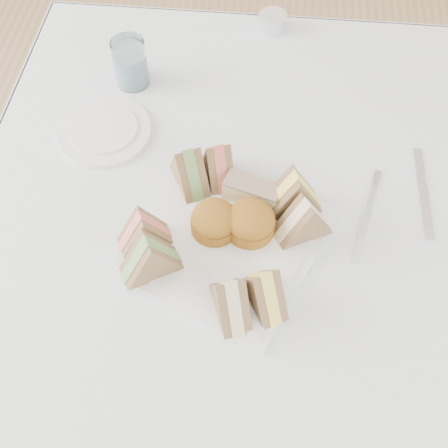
{
  "coord_description": "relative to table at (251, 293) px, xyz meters",
  "views": [
    {
      "loc": [
        -0.0,
        -0.59,
        1.54
      ],
      "look_at": [
        -0.05,
        -0.1,
        0.8
      ],
      "focal_mm": 45.0,
      "sensor_mm": 36.0,
      "label": 1
    }
  ],
  "objects": [
    {
      "name": "tea_strainer",
      "position": [
        -0.0,
        0.46,
        0.39
      ],
      "size": [
        0.07,
        0.07,
        0.03
      ],
      "primitive_type": "cylinder",
      "rotation": [
        0.0,
        0.0,
        0.24
      ],
      "color": "white",
      "rests_on": "tablecloth"
    },
    {
      "name": "pastry_slice",
      "position": [
        -0.01,
        -0.02,
        0.41
      ],
      "size": [
        0.1,
        0.06,
        0.04
      ],
      "primitive_type": "cube",
      "rotation": [
        0.0,
        0.0,
        -0.29
      ],
      "color": "#C0AD8D",
      "rests_on": "serving_plate"
    },
    {
      "name": "sandwich_br_a",
      "position": [
        0.07,
        -0.08,
        0.43
      ],
      "size": [
        0.11,
        0.08,
        0.08
      ],
      "primitive_type": null,
      "rotation": [
        0.0,
        0.0,
        -2.65
      ],
      "color": "brown",
      "rests_on": "serving_plate"
    },
    {
      "name": "sandwich_br_b",
      "position": [
        0.06,
        -0.03,
        0.43
      ],
      "size": [
        0.11,
        0.08,
        0.09
      ],
      "primitive_type": null,
      "rotation": [
        0.0,
        0.0,
        -2.83
      ],
      "color": "brown",
      "rests_on": "serving_plate"
    },
    {
      "name": "water_glass",
      "position": [
        -0.27,
        0.26,
        0.42
      ],
      "size": [
        0.08,
        0.08,
        0.1
      ],
      "primitive_type": "cylinder",
      "rotation": [
        0.0,
        0.0,
        0.19
      ],
      "color": "white",
      "rests_on": "tablecloth"
    },
    {
      "name": "tablecloth",
      "position": [
        0.0,
        0.0,
        0.37
      ],
      "size": [
        1.02,
        1.02,
        0.01
      ],
      "primitive_type": "cube",
      "color": "white",
      "rests_on": "table"
    },
    {
      "name": "floor",
      "position": [
        0.0,
        0.0,
        -0.37
      ],
      "size": [
        4.0,
        4.0,
        0.0
      ],
      "primitive_type": "plane",
      "color": "#9E7751",
      "rests_on": "ground"
    },
    {
      "name": "sandwich_fl_a",
      "position": [
        -0.18,
        -0.12,
        0.43
      ],
      "size": [
        0.1,
        0.07,
        0.08
      ],
      "primitive_type": null,
      "rotation": [
        0.0,
        0.0,
        0.44
      ],
      "color": "brown",
      "rests_on": "serving_plate"
    },
    {
      "name": "sandwich_fl_b",
      "position": [
        -0.16,
        -0.17,
        0.43
      ],
      "size": [
        0.11,
        0.09,
        0.09
      ],
      "primitive_type": null,
      "rotation": [
        0.0,
        0.0,
        0.52
      ],
      "color": "brown",
      "rests_on": "serving_plate"
    },
    {
      "name": "scone_left",
      "position": [
        -0.07,
        -0.08,
        0.41
      ],
      "size": [
        0.1,
        0.1,
        0.05
      ],
      "primitive_type": "cylinder",
      "rotation": [
        0.0,
        0.0,
        -0.45
      ],
      "color": "#986419",
      "rests_on": "serving_plate"
    },
    {
      "name": "sandwich_fr_a",
      "position": [
        0.02,
        -0.2,
        0.43
      ],
      "size": [
        0.08,
        0.1,
        0.08
      ],
      "primitive_type": null,
      "rotation": [
        0.0,
        0.0,
        -1.06
      ],
      "color": "brown",
      "rests_on": "serving_plate"
    },
    {
      "name": "scone_right",
      "position": [
        -0.01,
        -0.08,
        0.42
      ],
      "size": [
        0.1,
        0.1,
        0.05
      ],
      "primitive_type": "cylinder",
      "rotation": [
        0.0,
        0.0,
        -0.18
      ],
      "color": "#986419",
      "rests_on": "serving_plate"
    },
    {
      "name": "table",
      "position": [
        0.0,
        0.0,
        0.0
      ],
      "size": [
        0.9,
        0.9,
        0.74
      ],
      "primitive_type": "cube",
      "color": "brown",
      "rests_on": "floor"
    },
    {
      "name": "side_plate",
      "position": [
        -0.3,
        0.12,
        0.38
      ],
      "size": [
        0.21,
        0.21,
        0.01
      ],
      "primitive_type": "cylinder",
      "rotation": [
        0.0,
        0.0,
        -0.21
      ],
      "color": "white",
      "rests_on": "tablecloth"
    },
    {
      "name": "sandwich_bl_b",
      "position": [
        -0.07,
        0.03,
        0.43
      ],
      "size": [
        0.07,
        0.1,
        0.08
      ],
      "primitive_type": null,
      "rotation": [
        0.0,
        0.0,
        1.9
      ],
      "color": "brown",
      "rests_on": "serving_plate"
    },
    {
      "name": "fork",
      "position": [
        0.18,
        -0.04,
        0.38
      ],
      "size": [
        0.05,
        0.17,
        0.0
      ],
      "primitive_type": "cube",
      "rotation": [
        0.0,
        0.0,
        -0.24
      ],
      "color": "white",
      "rests_on": "tablecloth"
    },
    {
      "name": "knife",
      "position": [
        0.29,
        0.04,
        0.38
      ],
      "size": [
        0.02,
        0.2,
        0.0
      ],
      "primitive_type": "cube",
      "rotation": [
        0.0,
        0.0,
        0.02
      ],
      "color": "white",
      "rests_on": "tablecloth"
    },
    {
      "name": "sandwich_fr_b",
      "position": [
        -0.03,
        -0.22,
        0.43
      ],
      "size": [
        0.07,
        0.1,
        0.08
      ],
      "primitive_type": null,
      "rotation": [
        0.0,
        0.0,
        -1.21
      ],
      "color": "brown",
      "rests_on": "serving_plate"
    },
    {
      "name": "sandwich_bl_a",
      "position": [
        -0.12,
        0.01,
        0.43
      ],
      "size": [
        0.08,
        0.11,
        0.09
      ],
      "primitive_type": null,
      "rotation": [
        0.0,
        0.0,
        2.04
      ],
      "color": "brown",
      "rests_on": "serving_plate"
    },
    {
      "name": "serving_plate",
      "position": [
        -0.05,
        -0.1,
        0.38
      ],
      "size": [
        0.39,
        0.39,
        0.01
      ],
      "primitive_type": "cube",
      "rotation": [
        0.0,
        0.0,
        -0.41
      ],
      "color": "white",
      "rests_on": "tablecloth"
    }
  ]
}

